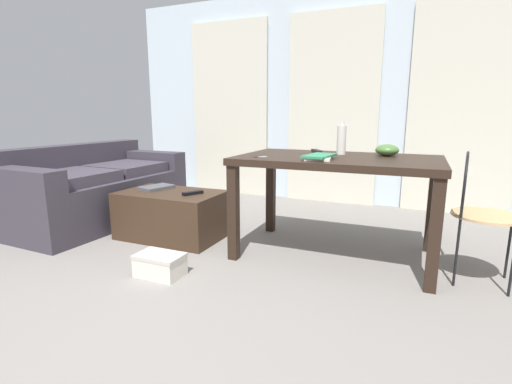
{
  "coord_description": "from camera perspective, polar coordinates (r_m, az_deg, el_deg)",
  "views": [
    {
      "loc": [
        0.97,
        -1.36,
        1.06
      ],
      "look_at": [
        -0.26,
        1.49,
        0.41
      ],
      "focal_mm": 26.49,
      "sensor_mm": 36.0,
      "label": 1
    }
  ],
  "objects": [
    {
      "name": "magazine",
      "position": [
        3.46,
        -14.79,
        0.67
      ],
      "size": [
        0.25,
        0.32,
        0.03
      ],
      "primitive_type": "cube",
      "rotation": [
        0.0,
        0.0,
        -0.26
      ],
      "color": "#4C4C51",
      "rests_on": "coffee_table"
    },
    {
      "name": "curtains",
      "position": [
        4.61,
        11.42,
        12.06
      ],
      "size": [
        3.76,
        0.03,
        2.2
      ],
      "color": "beige",
      "rests_on": "ground"
    },
    {
      "name": "shoebox",
      "position": [
        2.62,
        -14.29,
        -10.61
      ],
      "size": [
        0.31,
        0.2,
        0.15
      ],
      "color": "beige",
      "rests_on": "ground"
    },
    {
      "name": "ground_plane",
      "position": [
        2.95,
        2.5,
        -9.29
      ],
      "size": [
        7.76,
        7.76,
        0.0
      ],
      "primitive_type": "plane",
      "color": "gray"
    },
    {
      "name": "scissors",
      "position": [
        2.72,
        0.4,
        5.34
      ],
      "size": [
        0.1,
        0.09,
        0.0
      ],
      "color": "#9EA0A5",
      "rests_on": "craft_table"
    },
    {
      "name": "tv_remote_on_table",
      "position": [
        3.06,
        9.17,
        6.09
      ],
      "size": [
        0.12,
        0.16,
        0.03
      ],
      "primitive_type": "cube",
      "rotation": [
        0.0,
        0.0,
        0.56
      ],
      "color": "#232326",
      "rests_on": "craft_table"
    },
    {
      "name": "bottle_near",
      "position": [
        2.97,
        12.78,
        7.7
      ],
      "size": [
        0.07,
        0.07,
        0.25
      ],
      "color": "beige",
      "rests_on": "craft_table"
    },
    {
      "name": "coffee_table",
      "position": [
        3.34,
        -12.63,
        -3.37
      ],
      "size": [
        0.87,
        0.53,
        0.4
      ],
      "color": "#382619",
      "rests_on": "ground"
    },
    {
      "name": "tv_remote_primary",
      "position": [
        3.16,
        -9.53,
        -0.14
      ],
      "size": [
        0.12,
        0.18,
        0.03
      ],
      "primitive_type": "cube",
      "rotation": [
        0.0,
        0.0,
        -0.49
      ],
      "color": "black",
      "rests_on": "coffee_table"
    },
    {
      "name": "bowl",
      "position": [
        2.96,
        19.19,
        6.0
      ],
      "size": [
        0.17,
        0.17,
        0.09
      ],
      "primitive_type": "ellipsoid",
      "color": "#477033",
      "rests_on": "craft_table"
    },
    {
      "name": "craft_table",
      "position": [
        2.82,
        12.17,
        3.33
      ],
      "size": [
        1.43,
        0.85,
        0.75
      ],
      "color": "black",
      "rests_on": "ground"
    },
    {
      "name": "wall_back",
      "position": [
        4.69,
        11.72,
        13.68
      ],
      "size": [
        5.29,
        0.1,
        2.47
      ],
      "primitive_type": "cube",
      "color": "silver",
      "rests_on": "ground"
    },
    {
      "name": "book_stack",
      "position": [
        2.62,
        9.49,
        5.25
      ],
      "size": [
        0.2,
        0.31,
        0.03
      ],
      "color": "silver",
      "rests_on": "craft_table"
    },
    {
      "name": "wire_chair",
      "position": [
        2.72,
        30.3,
        -1.46
      ],
      "size": [
        0.41,
        0.43,
        0.83
      ],
      "color": "tan",
      "rests_on": "ground"
    },
    {
      "name": "couch",
      "position": [
        4.08,
        -23.08,
        0.27
      ],
      "size": [
        0.94,
        1.76,
        0.75
      ],
      "color": "#38333D",
      "rests_on": "ground"
    }
  ]
}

